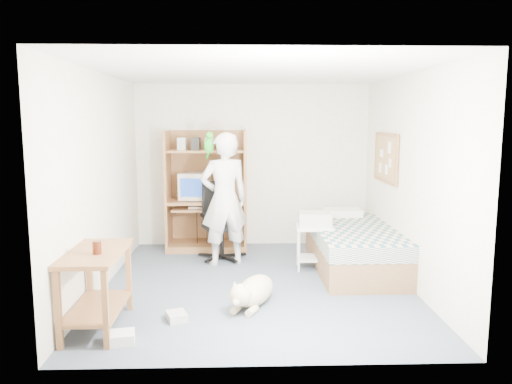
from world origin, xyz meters
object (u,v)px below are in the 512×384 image
computer_hutch (207,195)px  printer_cart (315,240)px  dog (253,291)px  bed (353,247)px  office_chair (221,231)px  person (224,199)px  side_desk (96,278)px

computer_hutch → printer_cart: bearing=-36.9°
computer_hutch → printer_cart: computer_hutch is taller
computer_hutch → dog: bearing=-75.3°
bed → printer_cart: bearing=179.1°
office_chair → printer_cart: bearing=-42.0°
computer_hutch → person: bearing=-71.2°
computer_hutch → printer_cart: (1.48, -1.11, -0.44)m
computer_hutch → side_desk: bearing=-106.1°
side_desk → person: bearing=61.3°
computer_hutch → office_chair: (0.22, -0.55, -0.44)m
computer_hutch → person: (0.29, -0.86, 0.08)m
office_chair → dog: (0.41, -1.87, -0.22)m
office_chair → dog: size_ratio=1.17×
person → printer_cart: size_ratio=3.09×
computer_hutch → bed: 2.35m
computer_hutch → bed: size_ratio=0.89×
bed → person: (-1.71, 0.27, 0.61)m
side_desk → office_chair: 2.62m
person → bed: bearing=153.3°
office_chair → side_desk: bearing=-132.1°
side_desk → office_chair: office_chair is taller
person → dog: 1.76m
office_chair → person: bearing=-95.4°
side_desk → person: size_ratio=0.56×
computer_hutch → dog: computer_hutch is taller
bed → person: person is taller
person → dog: size_ratio=1.95×
side_desk → office_chair: (1.07, 2.39, -0.11)m
side_desk → printer_cart: bearing=38.0°
dog → computer_hutch: bearing=129.7°
bed → dog: size_ratio=2.20×
side_desk → office_chair: bearing=65.8°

